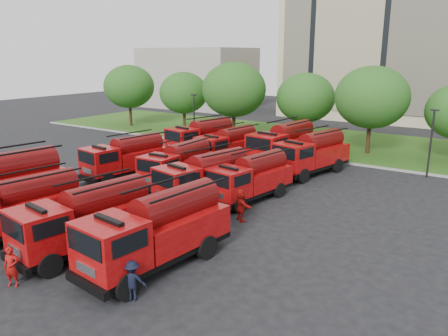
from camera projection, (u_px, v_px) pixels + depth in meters
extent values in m
plane|color=black|center=(150.00, 213.00, 25.44)|extent=(140.00, 140.00, 0.00)
cube|color=#264A13|center=(320.00, 141.00, 46.30)|extent=(70.00, 16.00, 0.12)
cube|color=gray|center=(286.00, 155.00, 39.79)|extent=(70.00, 0.30, 0.14)
cube|color=beige|center=(400.00, 28.00, 59.73)|extent=(30.00, 14.00, 25.00)
cube|color=black|center=(387.00, 25.00, 54.04)|extent=(28.00, 0.15, 22.00)
cube|color=gray|center=(197.00, 78.00, 75.71)|extent=(18.00, 12.00, 10.00)
cylinder|color=#382314|center=(131.00, 116.00, 55.74)|extent=(0.36, 0.36, 2.62)
ellipsoid|color=#1A4A15|center=(129.00, 87.00, 54.80)|extent=(6.30, 6.30, 5.36)
cylinder|color=#382314|center=(184.00, 121.00, 52.25)|extent=(0.36, 0.36, 2.38)
ellipsoid|color=#1A4A15|center=(184.00, 93.00, 51.40)|extent=(5.71, 5.71, 4.86)
cylinder|color=#382314|center=(234.00, 127.00, 46.67)|extent=(0.36, 0.36, 2.80)
ellipsoid|color=#1A4A15|center=(234.00, 90.00, 45.67)|extent=(6.72, 6.72, 5.71)
cylinder|color=#382314|center=(304.00, 132.00, 44.94)|extent=(0.36, 0.36, 2.45)
ellipsoid|color=#1A4A15|center=(306.00, 98.00, 44.06)|extent=(5.88, 5.88, 5.00)
cylinder|color=#382314|center=(368.00, 140.00, 39.92)|extent=(0.36, 0.36, 2.73)
ellipsoid|color=#1A4A15|center=(372.00, 97.00, 38.94)|extent=(6.55, 6.55, 5.57)
cylinder|color=black|center=(194.00, 120.00, 44.02)|extent=(0.14, 0.14, 5.00)
cube|color=black|center=(194.00, 95.00, 43.38)|extent=(0.60, 0.25, 0.12)
cylinder|color=black|center=(430.00, 145.00, 32.13)|extent=(0.14, 0.14, 5.00)
cube|color=black|center=(435.00, 110.00, 31.49)|extent=(0.60, 0.25, 0.12)
cube|color=maroon|center=(17.00, 185.00, 25.25)|extent=(3.37, 5.42, 1.44)
cylinder|color=#4F0607|center=(14.00, 165.00, 24.95)|extent=(2.26, 4.84, 1.67)
cylinder|color=black|center=(22.00, 194.00, 26.88)|extent=(0.55, 1.26, 1.22)
cylinder|color=black|center=(42.00, 203.00, 25.25)|extent=(0.55, 1.26, 1.22)
cube|color=black|center=(21.00, 225.00, 22.03)|extent=(3.13, 6.78, 0.28)
cube|color=maroon|center=(39.00, 206.00, 22.57)|extent=(2.92, 4.59, 1.21)
cylinder|color=#4F0607|center=(37.00, 187.00, 22.32)|extent=(1.99, 4.09, 1.40)
cylinder|color=black|center=(44.00, 213.00, 23.95)|extent=(0.48, 1.06, 1.03)
cylinder|color=black|center=(63.00, 223.00, 22.54)|extent=(0.48, 1.06, 1.03)
cube|color=black|center=(89.00, 238.00, 20.43)|extent=(3.08, 6.94, 0.29)
cube|color=black|center=(16.00, 264.00, 17.99)|extent=(2.40, 0.56, 0.34)
cube|color=maroon|center=(39.00, 231.00, 18.50)|extent=(2.61, 2.40, 1.87)
cube|color=black|center=(12.00, 228.00, 17.62)|extent=(2.00, 0.32, 0.81)
cube|color=maroon|center=(107.00, 216.00, 21.00)|extent=(2.92, 4.68, 1.24)
cylinder|color=#4F0607|center=(105.00, 196.00, 20.74)|extent=(1.96, 4.18, 1.44)
cylinder|color=black|center=(25.00, 250.00, 19.36)|extent=(0.47, 1.09, 1.05)
cylinder|color=black|center=(50.00, 265.00, 17.95)|extent=(0.47, 1.09, 1.05)
cylinder|color=black|center=(107.00, 223.00, 22.41)|extent=(0.47, 1.09, 1.05)
cylinder|color=black|center=(133.00, 235.00, 20.99)|extent=(0.47, 1.09, 1.05)
cube|color=black|center=(159.00, 251.00, 18.92)|extent=(3.01, 7.25, 0.30)
cube|color=black|center=(87.00, 285.00, 16.28)|extent=(2.53, 0.50, 0.35)
cube|color=maroon|center=(110.00, 246.00, 16.84)|extent=(2.68, 2.45, 1.96)
cube|color=black|center=(84.00, 244.00, 15.89)|extent=(2.11, 0.26, 0.86)
cube|color=maroon|center=(176.00, 227.00, 19.55)|extent=(2.92, 4.86, 1.31)
cylinder|color=#4F0607|center=(176.00, 204.00, 19.28)|extent=(1.93, 4.36, 1.51)
cylinder|color=black|center=(91.00, 267.00, 17.72)|extent=(0.46, 1.14, 1.11)
cylinder|color=black|center=(127.00, 286.00, 16.28)|extent=(0.46, 1.14, 1.11)
cylinder|color=black|center=(171.00, 234.00, 21.02)|extent=(0.46, 1.14, 1.11)
cylinder|color=black|center=(206.00, 247.00, 19.58)|extent=(0.46, 1.14, 1.11)
cube|color=black|center=(127.00, 169.00, 32.65)|extent=(3.06, 6.80, 0.28)
cube|color=black|center=(87.00, 179.00, 30.27)|extent=(2.35, 0.56, 0.33)
cube|color=maroon|center=(100.00, 161.00, 30.77)|extent=(2.57, 2.37, 1.83)
cube|color=black|center=(86.00, 158.00, 29.91)|extent=(1.96, 0.33, 0.80)
cube|color=maroon|center=(138.00, 157.00, 33.20)|extent=(2.88, 4.59, 1.22)
cylinder|color=#4F0607|center=(137.00, 144.00, 32.95)|extent=(1.95, 4.10, 1.41)
cylinder|color=black|center=(90.00, 174.00, 31.62)|extent=(0.47, 1.07, 1.03)
cylinder|color=black|center=(107.00, 180.00, 30.22)|extent=(0.47, 1.07, 1.03)
cylinder|color=black|center=(137.00, 164.00, 34.58)|extent=(0.47, 1.07, 1.03)
cylinder|color=black|center=(154.00, 169.00, 33.19)|extent=(0.47, 1.07, 1.03)
cube|color=black|center=(179.00, 176.00, 30.81)|extent=(2.34, 6.44, 0.27)
cube|color=black|center=(149.00, 189.00, 28.17)|extent=(2.28, 0.32, 0.32)
cube|color=maroon|center=(159.00, 169.00, 28.76)|extent=(2.30, 2.09, 1.77)
cube|color=black|center=(148.00, 166.00, 27.82)|extent=(1.91, 0.12, 0.77)
cube|color=maroon|center=(187.00, 164.00, 31.45)|extent=(2.39, 4.27, 1.18)
cylinder|color=#4F0607|center=(187.00, 150.00, 31.21)|extent=(1.51, 3.87, 1.36)
cylinder|color=black|center=(146.00, 184.00, 29.42)|extent=(0.36, 1.01, 1.00)
cylinder|color=black|center=(170.00, 188.00, 28.36)|extent=(0.36, 1.01, 1.00)
cylinder|color=black|center=(181.00, 171.00, 32.71)|extent=(0.36, 1.01, 1.00)
cylinder|color=black|center=(204.00, 174.00, 31.65)|extent=(0.36, 1.01, 1.00)
cube|color=black|center=(206.00, 192.00, 27.21)|extent=(3.49, 6.91, 0.28)
cube|color=black|center=(163.00, 205.00, 24.97)|extent=(2.36, 0.72, 0.33)
cube|color=maroon|center=(177.00, 183.00, 25.42)|extent=(2.69, 2.51, 1.84)
cube|color=black|center=(162.00, 180.00, 24.60)|extent=(1.95, 0.46, 0.80)
cube|color=maroon|center=(218.00, 177.00, 27.72)|extent=(3.16, 4.73, 1.23)
cylinder|color=#4F0607|center=(218.00, 162.00, 27.47)|extent=(2.21, 4.17, 1.42)
cylinder|color=black|center=(164.00, 198.00, 26.34)|extent=(0.54, 1.08, 1.04)
cylinder|color=black|center=(187.00, 207.00, 24.83)|extent=(0.54, 1.08, 1.04)
cylinder|color=black|center=(214.00, 185.00, 29.14)|extent=(0.54, 1.08, 1.04)
cylinder|color=black|center=(238.00, 192.00, 27.63)|extent=(0.54, 1.08, 1.04)
cube|color=black|center=(251.00, 191.00, 27.57)|extent=(2.98, 6.45, 0.27)
cube|color=black|center=(217.00, 204.00, 25.35)|extent=(2.22, 0.57, 0.31)
cube|color=maroon|center=(228.00, 183.00, 25.81)|extent=(2.45, 2.27, 1.73)
cube|color=black|center=(217.00, 180.00, 25.01)|extent=(1.85, 0.33, 0.75)
cube|color=maroon|center=(261.00, 177.00, 28.08)|extent=(2.78, 4.37, 1.15)
cylinder|color=#4F0607|center=(261.00, 163.00, 27.84)|extent=(1.89, 3.88, 1.33)
cylinder|color=black|center=(214.00, 197.00, 26.63)|extent=(0.46, 1.01, 0.97)
cylinder|color=black|center=(239.00, 205.00, 25.29)|extent=(0.46, 1.01, 0.97)
cylinder|color=black|center=(254.00, 184.00, 29.39)|extent=(0.46, 1.01, 0.97)
cylinder|color=black|center=(279.00, 190.00, 28.05)|extent=(0.46, 1.01, 0.97)
cube|color=black|center=(203.00, 148.00, 40.02)|extent=(3.61, 7.18, 0.29)
cube|color=black|center=(172.00, 154.00, 37.68)|extent=(2.45, 0.74, 0.34)
cube|color=maroon|center=(182.00, 139.00, 38.15)|extent=(2.79, 2.60, 1.91)
cube|color=black|center=(172.00, 136.00, 37.30)|extent=(2.03, 0.47, 0.83)
cube|color=maroon|center=(211.00, 138.00, 40.55)|extent=(3.27, 4.91, 1.28)
cylinder|color=#4F0607|center=(211.00, 127.00, 40.29)|extent=(2.28, 4.33, 1.47)
cylinder|color=black|center=(173.00, 151.00, 39.10)|extent=(0.56, 1.13, 1.08)
cylinder|color=black|center=(189.00, 155.00, 37.54)|extent=(0.56, 1.13, 1.08)
cylinder|color=black|center=(209.00, 144.00, 42.02)|extent=(0.56, 1.13, 1.08)
cylinder|color=black|center=(225.00, 148.00, 40.45)|extent=(0.56, 1.13, 1.08)
cube|color=black|center=(229.00, 156.00, 37.17)|extent=(2.91, 6.55, 0.27)
cube|color=black|center=(202.00, 163.00, 34.86)|extent=(2.27, 0.53, 0.32)
cube|color=maroon|center=(211.00, 148.00, 35.34)|extent=(2.46, 2.27, 1.76)
cube|color=black|center=(202.00, 145.00, 34.51)|extent=(1.89, 0.30, 0.77)
cube|color=maroon|center=(236.00, 145.00, 37.70)|extent=(2.75, 4.42, 1.18)
cylinder|color=#4F0607|center=(236.00, 135.00, 37.46)|extent=(1.85, 3.94, 1.36)
cylinder|color=black|center=(201.00, 160.00, 36.16)|extent=(0.45, 1.03, 0.99)
cylinder|color=black|center=(219.00, 164.00, 34.82)|extent=(0.45, 1.03, 0.99)
cylinder|color=black|center=(232.00, 152.00, 39.04)|extent=(0.45, 1.03, 0.99)
cylinder|color=black|center=(250.00, 155.00, 37.70)|extent=(0.45, 1.03, 0.99)
cube|color=black|center=(284.00, 157.00, 36.28)|extent=(3.21, 7.68, 0.32)
cube|color=black|center=(257.00, 166.00, 33.48)|extent=(2.68, 0.54, 0.37)
cube|color=maroon|center=(267.00, 148.00, 34.08)|extent=(2.84, 2.60, 2.08)
cube|color=black|center=(258.00, 144.00, 33.07)|extent=(2.23, 0.28, 0.91)
cube|color=maroon|center=(292.00, 145.00, 36.93)|extent=(3.11, 5.15, 1.39)
cylinder|color=#4F0607|center=(292.00, 131.00, 36.65)|extent=(2.05, 4.62, 1.60)
cylinder|color=black|center=(252.00, 162.00, 35.01)|extent=(0.49, 1.21, 1.17)
cylinder|color=black|center=(278.00, 167.00, 33.49)|extent=(0.49, 1.21, 1.17)
cylinder|color=black|center=(284.00, 152.00, 38.49)|extent=(0.49, 1.21, 1.17)
cylinder|color=black|center=(308.00, 156.00, 36.97)|extent=(0.49, 1.21, 1.17)
cube|color=black|center=(312.00, 166.00, 33.60)|extent=(3.78, 7.24, 0.30)
cube|color=black|center=(282.00, 174.00, 31.31)|extent=(2.46, 0.80, 0.35)
cube|color=maroon|center=(293.00, 156.00, 31.76)|extent=(2.85, 2.66, 1.92)
cube|color=black|center=(283.00, 153.00, 30.92)|extent=(2.03, 0.52, 0.84)
cube|color=maroon|center=(320.00, 154.00, 34.11)|extent=(3.39, 4.97, 1.28)
cylinder|color=#4F0607|center=(321.00, 140.00, 33.85)|extent=(2.38, 4.37, 1.48)
cylinder|color=black|center=(279.00, 170.00, 32.74)|extent=(0.58, 1.13, 1.08)
cylinder|color=black|center=(303.00, 176.00, 31.13)|extent=(0.58, 1.13, 1.08)
cylinder|color=black|center=(313.00, 161.00, 35.60)|extent=(0.58, 1.13, 1.08)
cylinder|color=black|center=(337.00, 166.00, 33.99)|extent=(0.58, 1.13, 1.08)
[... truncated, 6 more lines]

